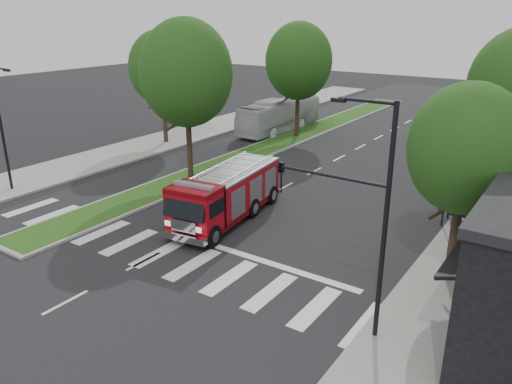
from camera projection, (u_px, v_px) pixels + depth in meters
ground at (202, 231)px, 25.09m from camera, size 140.00×140.00×0.00m
sidewalk_right at (507, 220)px, 26.23m from camera, size 5.00×80.00×0.15m
sidewalk_left at (144, 146)px, 40.51m from camera, size 5.00×80.00×0.15m
median at (285, 141)px, 42.23m from camera, size 3.00×50.00×0.15m
bus_shelter at (479, 190)px, 24.81m from camera, size 3.20×1.60×2.61m
tree_right_near at (467, 149)px, 18.69m from camera, size 4.40×4.40×8.05m
tree_median_near at (186, 73)px, 30.61m from camera, size 5.80×5.80×10.16m
tree_median_far at (299, 61)px, 41.61m from camera, size 5.60×5.60×9.72m
tree_left_mid at (161, 68)px, 39.73m from camera, size 5.20×5.20×9.16m
streetlight_right_near at (359, 204)px, 15.69m from camera, size 4.08×0.22×8.00m
streetlight_left_near at (2, 124)px, 29.17m from camera, size 1.90×0.20×7.50m
streetlight_right_far at (509, 105)px, 33.64m from camera, size 2.11×0.20×8.00m
fire_engine at (227, 195)px, 26.06m from camera, size 3.44×8.49×2.86m
city_bus at (280, 115)px, 45.68m from camera, size 2.72×10.67×2.96m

